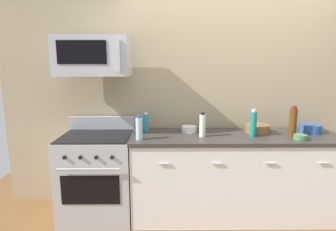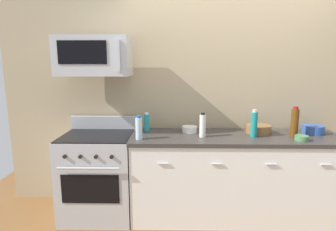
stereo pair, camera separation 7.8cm
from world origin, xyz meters
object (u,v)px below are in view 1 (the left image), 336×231
bottle_sparkling_teal (253,124)px  bottle_vinegar_white (202,125)px  microwave (93,56)px  bottle_dish_soap (146,122)px  bowl_blue_mixing (311,128)px  bowl_white_ceramic (189,129)px  range_oven (98,175)px  bottle_water_clear (139,128)px  bowl_wooden_salad (257,128)px  bowl_green_glaze (300,137)px  bottle_wine_amber (293,122)px

bottle_sparkling_teal → bottle_vinegar_white: 0.53m
microwave → bottle_dish_soap: (0.52, 0.15, -0.73)m
bowl_blue_mixing → bowl_white_ceramic: (-1.35, 0.04, -0.01)m
bowl_blue_mixing → bowl_white_ceramic: size_ratio=1.37×
bottle_vinegar_white → bowl_blue_mixing: size_ratio=1.12×
range_oven → bottle_water_clear: size_ratio=4.39×
bowl_wooden_salad → bowl_green_glaze: bowl_wooden_salad is taller
bottle_wine_amber → microwave: bearing=178.0°
bottle_dish_soap → bowl_green_glaze: (1.58, -0.37, -0.07)m
bottle_wine_amber → bottle_sparkling_teal: size_ratio=1.10×
range_oven → bowl_green_glaze: (2.10, -0.18, 0.48)m
range_oven → bowl_blue_mixing: 2.41m
bottle_wine_amber → bottle_dish_soap: size_ratio=1.51×
bottle_wine_amber → bottle_sparkling_teal: bottle_wine_amber is taller
bowl_green_glaze → bottle_sparkling_teal: bearing=163.4°
bottle_dish_soap → bowl_green_glaze: bottle_dish_soap is taller
bowl_wooden_salad → microwave: bearing=-177.8°
bottle_water_clear → bowl_wooden_salad: 1.32m
bowl_white_ceramic → bowl_blue_mixing: bearing=-1.6°
range_oven → bottle_wine_amber: (2.09, -0.03, 0.60)m
range_oven → bottle_dish_soap: (0.52, 0.19, 0.55)m
microwave → bottle_sparkling_teal: microwave is taller
bowl_blue_mixing → bowl_white_ceramic: bowl_blue_mixing is taller
range_oven → bottle_water_clear: bearing=-19.3°
bowl_blue_mixing → bottle_vinegar_white: bearing=-172.2°
microwave → bowl_wooden_salad: 1.93m
range_oven → bottle_vinegar_white: size_ratio=4.15×
bottle_water_clear → bowl_wooden_salad: size_ratio=0.91×
bottle_dish_soap → bowl_blue_mixing: bearing=-2.6°
bottle_water_clear → bowl_blue_mixing: size_ratio=1.06×
bottle_dish_soap → bottle_vinegar_white: 0.66m
microwave → bottle_wine_amber: 2.20m
range_oven → bottle_wine_amber: size_ratio=3.35×
bottle_wine_amber → bowl_blue_mixing: bottle_wine_amber is taller
bottle_dish_soap → bowl_green_glaze: size_ratio=1.60×
bottle_vinegar_white → bowl_blue_mixing: (1.23, 0.17, -0.07)m
bowl_wooden_salad → bowl_green_glaze: bearing=-41.1°
bottle_vinegar_white → bottle_dish_soap: bearing=157.4°
bottle_wine_amber → bowl_wooden_salad: size_ratio=1.19×
bottle_sparkling_teal → bowl_white_ceramic: (-0.66, 0.20, -0.10)m
range_oven → bottle_vinegar_white: bottle_vinegar_white is taller
bottle_dish_soap → bowl_blue_mixing: (1.84, -0.08, -0.05)m
microwave → bottle_sparkling_teal: bearing=-3.3°
range_oven → bottle_dish_soap: 0.78m
bowl_white_ceramic → bowl_green_glaze: bowl_white_ceramic is taller
bottle_sparkling_teal → bowl_blue_mixing: (0.70, 0.16, -0.09)m
bottle_vinegar_white → bowl_green_glaze: size_ratio=1.96×
bottle_wine_amber → bowl_white_ceramic: size_ratio=1.91×
bottle_water_clear → bottle_wine_amber: 1.62m
bowl_white_ceramic → bowl_wooden_salad: size_ratio=0.62×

